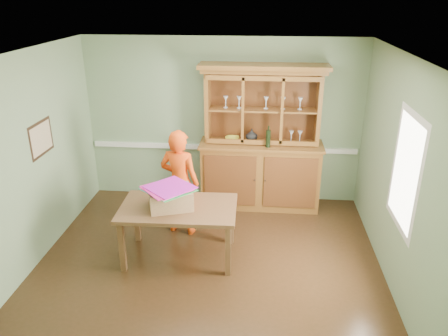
# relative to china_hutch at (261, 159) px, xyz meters

# --- Properties ---
(floor) EXTENTS (4.50, 4.50, 0.00)m
(floor) POSITION_rel_china_hutch_xyz_m (-0.64, -1.74, -0.81)
(floor) COLOR #3F2514
(floor) RESTS_ON ground
(ceiling) EXTENTS (4.50, 4.50, 0.00)m
(ceiling) POSITION_rel_china_hutch_xyz_m (-0.64, -1.74, 1.89)
(ceiling) COLOR white
(ceiling) RESTS_ON wall_back
(wall_back) EXTENTS (4.50, 0.00, 4.50)m
(wall_back) POSITION_rel_china_hutch_xyz_m (-0.64, 0.26, 0.54)
(wall_back) COLOR gray
(wall_back) RESTS_ON floor
(wall_left) EXTENTS (0.00, 4.00, 4.00)m
(wall_left) POSITION_rel_china_hutch_xyz_m (-2.89, -1.74, 0.54)
(wall_left) COLOR gray
(wall_left) RESTS_ON floor
(wall_right) EXTENTS (0.00, 4.00, 4.00)m
(wall_right) POSITION_rel_china_hutch_xyz_m (1.61, -1.74, 0.54)
(wall_right) COLOR gray
(wall_right) RESTS_ON floor
(wall_front) EXTENTS (4.50, 0.00, 4.50)m
(wall_front) POSITION_rel_china_hutch_xyz_m (-0.64, -3.74, 0.54)
(wall_front) COLOR gray
(wall_front) RESTS_ON floor
(chair_rail) EXTENTS (4.41, 0.05, 0.08)m
(chair_rail) POSITION_rel_china_hutch_xyz_m (-0.64, 0.24, 0.09)
(chair_rail) COLOR white
(chair_rail) RESTS_ON wall_back
(framed_map) EXTENTS (0.03, 0.60, 0.46)m
(framed_map) POSITION_rel_china_hutch_xyz_m (-2.86, -1.44, 0.74)
(framed_map) COLOR black
(framed_map) RESTS_ON wall_left
(window_panel) EXTENTS (0.03, 0.96, 1.36)m
(window_panel) POSITION_rel_china_hutch_xyz_m (1.59, -2.04, 0.69)
(window_panel) COLOR white
(window_panel) RESTS_ON wall_right
(china_hutch) EXTENTS (1.97, 0.65, 2.32)m
(china_hutch) POSITION_rel_china_hutch_xyz_m (0.00, 0.00, 0.00)
(china_hutch) COLOR brown
(china_hutch) RESTS_ON floor
(dining_table) EXTENTS (1.53, 0.94, 0.75)m
(dining_table) POSITION_rel_china_hutch_xyz_m (-1.04, -1.66, -0.15)
(dining_table) COLOR brown
(dining_table) RESTS_ON floor
(cardboard_box) EXTENTS (0.64, 0.58, 0.25)m
(cardboard_box) POSITION_rel_china_hutch_xyz_m (-1.13, -1.68, 0.06)
(cardboard_box) COLOR tan
(cardboard_box) RESTS_ON dining_table
(kite_stack) EXTENTS (0.72, 0.72, 0.04)m
(kite_stack) POSITION_rel_china_hutch_xyz_m (-1.15, -1.70, 0.21)
(kite_stack) COLOR green
(kite_stack) RESTS_ON cardboard_box
(person) EXTENTS (0.65, 0.50, 1.58)m
(person) POSITION_rel_china_hutch_xyz_m (-1.14, -1.00, -0.02)
(person) COLOR #F3490F
(person) RESTS_ON floor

